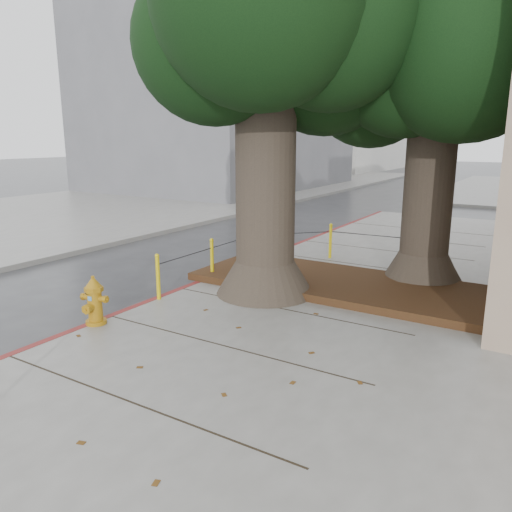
{
  "coord_description": "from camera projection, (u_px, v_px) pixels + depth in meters",
  "views": [
    {
      "loc": [
        4.82,
        -5.91,
        3.33
      ],
      "look_at": [
        -0.11,
        2.04,
        1.1
      ],
      "focal_mm": 35.0,
      "sensor_mm": 36.0,
      "label": 1
    }
  ],
  "objects": [
    {
      "name": "fire_hydrant",
      "position": [
        94.0,
        301.0,
        8.64
      ],
      "size": [
        0.46,
        0.44,
        0.87
      ],
      "rotation": [
        0.0,
        0.0,
        0.21
      ],
      "color": "#BF8413",
      "rests_on": "sidewalk_main"
    },
    {
      "name": "car_dark",
      "position": [
        244.0,
        185.0,
        29.21
      ],
      "size": [
        1.87,
        4.31,
        1.23
      ],
      "primitive_type": "imported",
      "rotation": [
        0.0,
        0.0,
        0.03
      ],
      "color": "black",
      "rests_on": "ground"
    },
    {
      "name": "building_far_white",
      "position": [
        335.0,
        96.0,
        52.3
      ],
      "size": [
        12.0,
        18.0,
        15.0
      ],
      "primitive_type": "cube",
      "color": "silver",
      "rests_on": "ground"
    },
    {
      "name": "building_far_grey",
      "position": [
        223.0,
        95.0,
        32.61
      ],
      "size": [
        12.0,
        16.0,
        12.0
      ],
      "primitive_type": "cube",
      "color": "slate",
      "rests_on": "ground"
    },
    {
      "name": "tree_far",
      "position": [
        458.0,
        51.0,
        10.01
      ],
      "size": [
        4.5,
        3.8,
        7.17
      ],
      "color": "#4C3F33",
      "rests_on": "sidewalk_main"
    },
    {
      "name": "planter_bed",
      "position": [
        341.0,
        284.0,
        10.84
      ],
      "size": [
        6.4,
        2.6,
        0.16
      ],
      "primitive_type": "cube",
      "color": "black",
      "rests_on": "sidewalk_main"
    },
    {
      "name": "curb_red",
      "position": [
        196.0,
        286.0,
        11.21
      ],
      "size": [
        0.14,
        26.0,
        0.16
      ],
      "primitive_type": "cube",
      "color": "maroon",
      "rests_on": "ground"
    },
    {
      "name": "ground",
      "position": [
        196.0,
        347.0,
        8.13
      ],
      "size": [
        140.0,
        140.0,
        0.0
      ],
      "primitive_type": "plane",
      "color": "#28282B",
      "rests_on": "ground"
    },
    {
      "name": "bollard_ring",
      "position": [
        280.0,
        251.0,
        12.04
      ],
      "size": [
        3.79,
        5.39,
        0.95
      ],
      "color": "yellow",
      "rests_on": "sidewalk_main"
    },
    {
      "name": "sidewalk_opposite",
      "position": [
        95.0,
        208.0,
        23.56
      ],
      "size": [
        14.0,
        60.0,
        0.15
      ],
      "primitive_type": "cube",
      "color": "slate",
      "rests_on": "ground"
    },
    {
      "name": "tree_near",
      "position": [
        285.0,
        23.0,
        9.2
      ],
      "size": [
        4.5,
        3.8,
        7.68
      ],
      "color": "#4C3F33",
      "rests_on": "sidewalk_main"
    }
  ]
}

